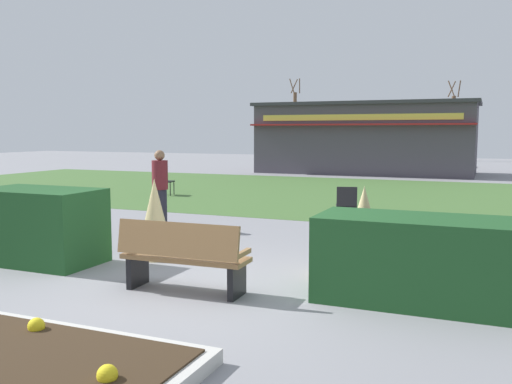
# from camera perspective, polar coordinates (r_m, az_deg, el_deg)

# --- Properties ---
(ground_plane) EXTENTS (80.00, 80.00, 0.00)m
(ground_plane) POSITION_cam_1_polar(r_m,az_deg,el_deg) (7.57, -7.17, -9.84)
(ground_plane) COLOR gray
(lawn_patch) EXTENTS (36.00, 12.00, 0.01)m
(lawn_patch) POSITION_cam_1_polar(r_m,az_deg,el_deg) (18.75, 11.37, -0.27)
(lawn_patch) COLOR #446B33
(lawn_patch) RESTS_ON ground_plane
(park_bench) EXTENTS (1.72, 0.58, 0.95)m
(park_bench) POSITION_cam_1_polar(r_m,az_deg,el_deg) (7.30, -7.50, -6.56)
(park_bench) COLOR olive
(park_bench) RESTS_ON ground_plane
(hedge_left) EXTENTS (1.96, 1.10, 1.18)m
(hedge_left) POSITION_cam_1_polar(r_m,az_deg,el_deg) (9.53, -21.29, -3.24)
(hedge_left) COLOR #1E4C23
(hedge_left) RESTS_ON ground_plane
(hedge_right) EXTENTS (2.61, 1.10, 1.06)m
(hedge_right) POSITION_cam_1_polar(r_m,az_deg,el_deg) (7.11, 16.96, -6.75)
(hedge_right) COLOR #1E4C23
(hedge_right) RESTS_ON ground_plane
(ornamental_grass_behind_left) EXTENTS (0.74, 0.74, 1.30)m
(ornamental_grass_behind_left) POSITION_cam_1_polar(r_m,az_deg,el_deg) (8.35, 10.95, -3.82)
(ornamental_grass_behind_left) COLOR #D1BC7F
(ornamental_grass_behind_left) RESTS_ON ground_plane
(ornamental_grass_behind_right) EXTENTS (0.77, 0.77, 0.97)m
(ornamental_grass_behind_right) POSITION_cam_1_polar(r_m,az_deg,el_deg) (8.16, 8.19, -5.17)
(ornamental_grass_behind_right) COLOR #D1BC7F
(ornamental_grass_behind_right) RESTS_ON ground_plane
(ornamental_grass_behind_center) EXTENTS (0.64, 0.64, 1.32)m
(ornamental_grass_behind_center) POSITION_cam_1_polar(r_m,az_deg,el_deg) (9.30, -10.30, -2.70)
(ornamental_grass_behind_center) COLOR #D1BC7F
(ornamental_grass_behind_center) RESTS_ON ground_plane
(food_kiosk) EXTENTS (10.66, 4.71, 3.49)m
(food_kiosk) POSITION_cam_1_polar(r_m,az_deg,el_deg) (28.49, 11.15, 5.46)
(food_kiosk) COLOR #47424C
(food_kiosk) RESTS_ON ground_plane
(cafe_chair_west) EXTENTS (0.55, 0.55, 0.89)m
(cafe_chair_west) POSITION_cam_1_polar(r_m,az_deg,el_deg) (12.38, 9.24, -1.09)
(cafe_chair_west) COLOR black
(cafe_chair_west) RESTS_ON ground_plane
(cafe_chair_center) EXTENTS (0.53, 0.53, 0.89)m
(cafe_chair_center) POSITION_cam_1_polar(r_m,az_deg,el_deg) (18.51, -9.42, 1.32)
(cafe_chair_center) COLOR black
(cafe_chair_center) RESTS_ON ground_plane
(person_strolling) EXTENTS (0.34, 0.34, 1.69)m
(person_strolling) POSITION_cam_1_polar(r_m,az_deg,el_deg) (12.12, -9.78, 0.33)
(person_strolling) COLOR #23232D
(person_strolling) RESTS_ON ground_plane
(parked_car_west_slot) EXTENTS (4.24, 2.13, 1.20)m
(parked_car_west_slot) POSITION_cam_1_polar(r_m,az_deg,el_deg) (35.64, 8.70, 3.85)
(parked_car_west_slot) COLOR silver
(parked_car_west_slot) RESTS_ON ground_plane
(parked_car_center_slot) EXTENTS (4.24, 2.13, 1.20)m
(parked_car_center_slot) POSITION_cam_1_polar(r_m,az_deg,el_deg) (34.79, 16.51, 3.61)
(parked_car_center_slot) COLOR maroon
(parked_car_center_slot) RESTS_ON ground_plane
(tree_left_bg) EXTENTS (0.91, 0.96, 6.18)m
(tree_left_bg) POSITION_cam_1_polar(r_m,az_deg,el_deg) (44.40, 4.00, 7.05)
(tree_left_bg) COLOR brown
(tree_left_bg) RESTS_ON ground_plane
(tree_right_bg) EXTENTS (0.91, 0.96, 5.62)m
(tree_right_bg) POSITION_cam_1_polar(r_m,az_deg,el_deg) (42.04, 19.49, 6.38)
(tree_right_bg) COLOR brown
(tree_right_bg) RESTS_ON ground_plane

